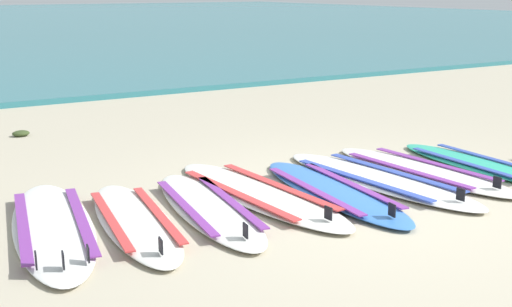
{
  "coord_description": "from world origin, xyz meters",
  "views": [
    {
      "loc": [
        -3.98,
        -4.51,
        1.92
      ],
      "look_at": [
        -0.45,
        1.28,
        0.25
      ],
      "focal_mm": 47.98,
      "sensor_mm": 36.0,
      "label": 1
    }
  ],
  "objects": [
    {
      "name": "ground_plane",
      "position": [
        0.0,
        0.0,
        0.0
      ],
      "size": [
        80.0,
        80.0,
        0.0
      ],
      "primitive_type": "plane",
      "color": "#B7AD93"
    },
    {
      "name": "surfboard_5",
      "position": [
        0.49,
        0.47,
        0.04
      ],
      "size": [
        0.85,
        2.61,
        0.18
      ],
      "color": "white",
      "rests_on": "ground"
    },
    {
      "name": "surfboard_7",
      "position": [
        1.81,
        0.39,
        0.04
      ],
      "size": [
        0.6,
        2.15,
        0.18
      ],
      "color": "#2DB793",
      "rests_on": "ground"
    },
    {
      "name": "surfboard_6",
      "position": [
        1.1,
        0.5,
        0.04
      ],
      "size": [
        0.74,
        2.42,
        0.18
      ],
      "color": "silver",
      "rests_on": "ground"
    },
    {
      "name": "surfboard_3",
      "position": [
        -0.79,
        0.69,
        0.04
      ],
      "size": [
        0.78,
        2.62,
        0.18
      ],
      "color": "silver",
      "rests_on": "ground"
    },
    {
      "name": "surfboard_2",
      "position": [
        -1.38,
        0.56,
        0.04
      ],
      "size": [
        0.91,
        2.34,
        0.18
      ],
      "color": "silver",
      "rests_on": "ground"
    },
    {
      "name": "surfboard_0",
      "position": [
        -2.67,
        0.78,
        0.04
      ],
      "size": [
        1.08,
        2.57,
        0.18
      ],
      "color": "white",
      "rests_on": "ground"
    },
    {
      "name": "surfboard_4",
      "position": [
        -0.15,
        0.39,
        0.04
      ],
      "size": [
        0.83,
        2.41,
        0.18
      ],
      "color": "#3875CC",
      "rests_on": "ground"
    },
    {
      "name": "seaweed_clump_near_shoreline",
      "position": [
        -2.06,
        4.57,
        0.04
      ],
      "size": [
        0.22,
        0.18,
        0.08
      ],
      "primitive_type": "ellipsoid",
      "color": "#384723",
      "rests_on": "ground"
    },
    {
      "name": "surfboard_1",
      "position": [
        -2.06,
        0.57,
        0.04
      ],
      "size": [
        0.89,
        2.25,
        0.18
      ],
      "color": "silver",
      "rests_on": "ground"
    }
  ]
}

